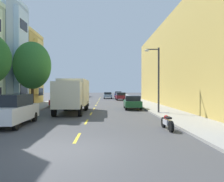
{
  "coord_description": "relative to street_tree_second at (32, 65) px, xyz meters",
  "views": [
    {
      "loc": [
        1.32,
        -8.58,
        2.31
      ],
      "look_at": [
        2.35,
        27.94,
        1.87
      ],
      "focal_mm": 36.4,
      "sensor_mm": 36.0,
      "label": 1
    }
  ],
  "objects": [
    {
      "name": "parked_sedan_red",
      "position": [
        2.02,
        4.76,
        -3.96
      ],
      "size": [
        1.9,
        4.54,
        1.43
      ],
      "color": "#AD1E1E",
      "rests_on": "ground_plane"
    },
    {
      "name": "moving_sky_sedan",
      "position": [
        8.2,
        26.52,
        -3.96
      ],
      "size": [
        1.8,
        4.5,
        1.43
      ],
      "color": "#7A9EC6",
      "rests_on": "ground_plane"
    },
    {
      "name": "parked_suv_white",
      "position": [
        1.92,
        -9.93,
        -3.72
      ],
      "size": [
        1.96,
        4.8,
        1.93
      ],
      "color": "silver",
      "rests_on": "ground_plane"
    },
    {
      "name": "parked_wagon_burgundy",
      "position": [
        10.62,
        20.07,
        -3.91
      ],
      "size": [
        1.96,
        4.75,
        1.5
      ],
      "color": "maroon",
      "rests_on": "ground_plane"
    },
    {
      "name": "parked_hatchback_navy",
      "position": [
        10.87,
        33.39,
        -3.95
      ],
      "size": [
        1.79,
        4.02,
        1.5
      ],
      "color": "navy",
      "rests_on": "ground_plane"
    },
    {
      "name": "parked_hatchback_charcoal",
      "position": [
        2.05,
        20.72,
        -3.95
      ],
      "size": [
        1.83,
        4.04,
        1.5
      ],
      "color": "#333338",
      "rests_on": "ground_plane"
    },
    {
      "name": "delivery_box_truck",
      "position": [
        4.6,
        -2.22,
        -2.88
      ],
      "size": [
        2.46,
        8.14,
        3.17
      ],
      "color": "beige",
      "rests_on": "ground_plane"
    },
    {
      "name": "parked_suv_champagne",
      "position": [
        1.96,
        38.33,
        -3.72
      ],
      "size": [
        2.04,
        4.84,
        1.93
      ],
      "color": "tan",
      "rests_on": "ground_plane"
    },
    {
      "name": "street_lamp",
      "position": [
        12.33,
        -3.83,
        -1.14
      ],
      "size": [
        1.35,
        0.28,
        5.82
      ],
      "color": "#38383D",
      "rests_on": "sidewalk_right"
    },
    {
      "name": "townhouse_fourth_mustard",
      "position": [
        -7.24,
        9.31,
        0.32
      ],
      "size": [
        10.7,
        6.69,
        10.45
      ],
      "color": "tan",
      "rests_on": "ground_plane"
    },
    {
      "name": "street_tree_second",
      "position": [
        0.0,
        0.0,
        0.0
      ],
      "size": [
        3.88,
        3.88,
        7.06
      ],
      "color": "#47331E",
      "rests_on": "sidewalk_left"
    },
    {
      "name": "sidewalk_right",
      "position": [
        13.5,
        12.45,
        -4.64
      ],
      "size": [
        3.2,
        120.0,
        0.14
      ],
      "primitive_type": "cube",
      "color": "#99968E",
      "rests_on": "ground_plane"
    },
    {
      "name": "ground_plane",
      "position": [
        6.4,
        14.45,
        -4.71
      ],
      "size": [
        160.0,
        160.0,
        0.0
      ],
      "primitive_type": "plane",
      "color": "#424244"
    },
    {
      "name": "apartment_block_opposite",
      "position": [
        20.1,
        4.45,
        0.71
      ],
      "size": [
        10.0,
        36.0,
        10.84
      ],
      "primitive_type": "cube",
      "color": "tan",
      "rests_on": "ground_plane"
    },
    {
      "name": "parked_motorcycle",
      "position": [
        11.15,
        -11.6,
        -4.3
      ],
      "size": [
        0.62,
        2.05,
        0.9
      ],
      "color": "black",
      "rests_on": "ground_plane"
    },
    {
      "name": "sidewalk_left",
      "position": [
        -0.7,
        12.45,
        -4.64
      ],
      "size": [
        3.2,
        120.0,
        0.14
      ],
      "primitive_type": "cube",
      "color": "#99968E",
      "rests_on": "ground_plane"
    },
    {
      "name": "lane_centerline_dashes",
      "position": [
        6.4,
        8.95,
        -4.71
      ],
      "size": [
        0.14,
        47.2,
        0.01
      ],
      "color": "yellow",
      "rests_on": "ground_plane"
    },
    {
      "name": "parked_hatchback_forest",
      "position": [
        10.66,
        0.69,
        -3.95
      ],
      "size": [
        1.85,
        4.05,
        1.5
      ],
      "color": "#194C28",
      "rests_on": "ground_plane"
    },
    {
      "name": "parked_wagon_black",
      "position": [
        2.07,
        32.59,
        -3.91
      ],
      "size": [
        1.84,
        4.71,
        1.5
      ],
      "color": "black",
      "rests_on": "ground_plane"
    }
  ]
}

